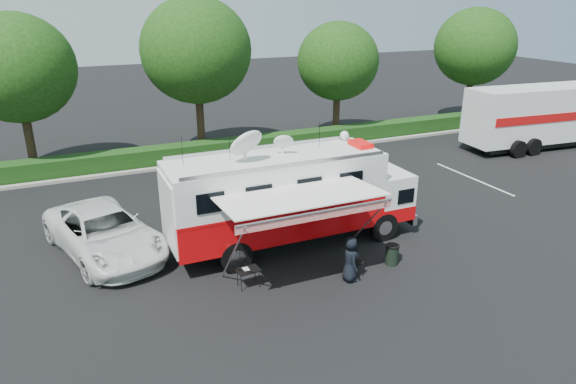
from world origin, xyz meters
The scene contains 11 objects.
ground_plane centered at (0.00, 0.00, 0.00)m, with size 120.00×120.00×0.00m, color black.
back_border centered at (1.14, 12.90, 5.00)m, with size 60.00×6.14×8.87m.
stall_lines centered at (-0.50, 3.00, 0.00)m, with size 24.12×5.50×0.01m.
command_truck centered at (-0.08, 0.00, 1.91)m, with size 9.28×2.55×4.46m.
awning centered at (-0.91, -2.65, 2.87)m, with size 5.07×2.62×3.06m.
white_suv centered at (-6.52, 2.01, 0.00)m, with size 2.77×6.00×1.67m, color silver.
person centered at (0.56, -3.20, 0.00)m, with size 0.75×0.49×1.53m, color black.
folding_table centered at (-2.61, -2.23, 0.57)m, with size 0.77×0.57×0.62m.
folding_chair centered at (0.91, -2.85, 0.57)m, with size 0.57×0.61×0.96m.
trash_bin centered at (2.45, -2.85, 0.37)m, with size 0.48×0.48×0.73m.
semi_trailer centered at (20.51, 5.92, 1.97)m, with size 12.28×3.58×3.73m.
Camera 1 is at (-7.27, -15.82, 8.67)m, focal length 32.00 mm.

